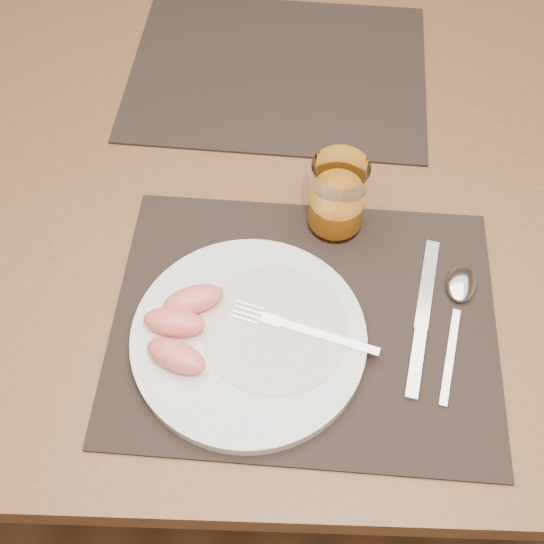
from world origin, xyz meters
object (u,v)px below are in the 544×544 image
at_px(knife, 421,329).
at_px(spoon, 460,293).
at_px(table, 291,218).
at_px(plate, 249,338).
at_px(placemat_near, 304,321).
at_px(juice_glass, 337,199).
at_px(placemat_far, 278,71).
at_px(fork, 292,326).

bearing_deg(knife, spoon, 43.87).
relative_size(table, plate, 5.19).
height_order(knife, spoon, spoon).
bearing_deg(plate, placemat_near, 24.81).
xyz_separation_m(plate, juice_glass, (0.10, 0.18, 0.04)).
bearing_deg(spoon, table, 138.55).
distance_m(placemat_far, juice_glass, 0.31).
relative_size(placemat_far, knife, 2.06).
distance_m(placemat_near, spoon, 0.19).
height_order(placemat_near, knife, knife).
bearing_deg(plate, fork, 13.59).
xyz_separation_m(table, spoon, (0.20, -0.18, 0.09)).
relative_size(knife, spoon, 1.14).
distance_m(table, knife, 0.29).
height_order(table, plate, plate).
height_order(placemat_far, plate, plate).
bearing_deg(table, spoon, -41.45).
bearing_deg(fork, spoon, 16.14).
bearing_deg(spoon, fork, -163.86).
distance_m(placemat_far, plate, 0.47).
bearing_deg(fork, placemat_near, 49.46).
relative_size(table, placemat_far, 3.11).
height_order(plate, knife, plate).
bearing_deg(table, placemat_near, -85.48).
relative_size(fork, spoon, 0.90).
distance_m(knife, juice_glass, 0.19).
bearing_deg(fork, knife, 3.78).
height_order(plate, spoon, plate).
xyz_separation_m(placemat_near, placemat_far, (-0.04, 0.44, 0.00)).
bearing_deg(placemat_far, juice_glass, -74.46).
bearing_deg(placemat_near, table, 94.52).
bearing_deg(placemat_near, placemat_far, 95.63).
xyz_separation_m(table, placemat_near, (0.02, -0.22, 0.09)).
bearing_deg(table, fork, -89.47).
xyz_separation_m(placemat_far, knife, (0.18, -0.45, 0.00)).
xyz_separation_m(placemat_near, spoon, (0.19, 0.04, 0.01)).
xyz_separation_m(spoon, juice_glass, (-0.15, 0.11, 0.04)).
relative_size(fork, juice_glass, 1.61).
relative_size(placemat_far, juice_glass, 4.23).
xyz_separation_m(placemat_far, spoon, (0.23, -0.40, 0.01)).
height_order(placemat_far, fork, fork).
relative_size(table, juice_glass, 13.15).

